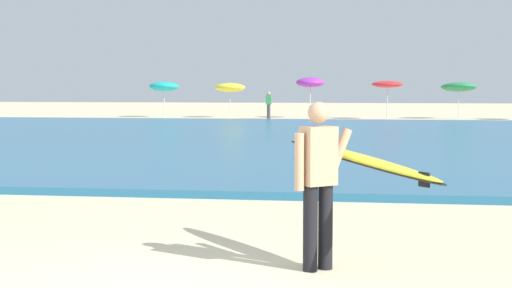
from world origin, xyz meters
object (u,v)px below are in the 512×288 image
(beach_umbrella_2, at_px, (310,82))
(beach_umbrella_1, at_px, (230,88))
(beach_umbrella_0, at_px, (164,87))
(beach_umbrella_3, at_px, (387,84))
(beach_umbrella_4, at_px, (459,87))
(surfer_with_board, at_px, (338,169))
(beachgoer_near_row_left, at_px, (269,104))

(beach_umbrella_2, bearing_deg, beach_umbrella_1, -178.61)
(beach_umbrella_0, bearing_deg, beach_umbrella_2, 0.86)
(beach_umbrella_2, distance_m, beach_umbrella_3, 4.60)
(beach_umbrella_1, xyz_separation_m, beach_umbrella_2, (4.83, 0.12, 0.30))
(beach_umbrella_3, xyz_separation_m, beach_umbrella_4, (4.12, 1.09, -0.15))
(beach_umbrella_2, bearing_deg, surfer_with_board, -85.52)
(beach_umbrella_4, bearing_deg, beach_umbrella_1, -179.14)
(beach_umbrella_4, distance_m, beachgoer_near_row_left, 11.07)
(beach_umbrella_1, bearing_deg, beach_umbrella_2, 1.39)
(surfer_with_board, bearing_deg, beach_umbrella_3, 87.48)
(beachgoer_near_row_left, bearing_deg, surfer_with_board, -81.67)
(beach_umbrella_1, bearing_deg, beach_umbrella_0, -179.77)
(surfer_with_board, xyz_separation_m, beach_umbrella_4, (5.71, 37.14, 0.81))
(beach_umbrella_1, height_order, beachgoer_near_row_left, beach_umbrella_1)
(beachgoer_near_row_left, bearing_deg, beach_umbrella_2, 33.88)
(surfer_with_board, xyz_separation_m, beach_umbrella_0, (-11.82, 36.92, 0.84))
(beach_umbrella_1, distance_m, beachgoer_near_row_left, 3.06)
(beach_umbrella_2, bearing_deg, beachgoer_near_row_left, -146.12)
(beachgoer_near_row_left, bearing_deg, beach_umbrella_1, 150.59)
(surfer_with_board, height_order, beach_umbrella_4, beach_umbrella_4)
(beach_umbrella_3, bearing_deg, beach_umbrella_2, 167.41)
(beach_umbrella_3, height_order, beach_umbrella_4, same)
(beach_umbrella_0, bearing_deg, beachgoer_near_row_left, -12.02)
(beach_umbrella_2, bearing_deg, beach_umbrella_0, -179.14)
(beach_umbrella_1, height_order, beach_umbrella_3, beach_umbrella_3)
(beach_umbrella_0, height_order, beach_umbrella_4, beach_umbrella_0)
(beach_umbrella_2, distance_m, beachgoer_near_row_left, 3.05)
(beach_umbrella_1, bearing_deg, surfer_with_board, -78.18)
(surfer_with_board, relative_size, beach_umbrella_3, 1.03)
(beach_umbrella_0, xyz_separation_m, beachgoer_near_row_left, (6.62, -1.41, -1.03))
(beach_umbrella_3, bearing_deg, beach_umbrella_4, 14.77)
(surfer_with_board, height_order, beach_umbrella_0, beach_umbrella_0)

